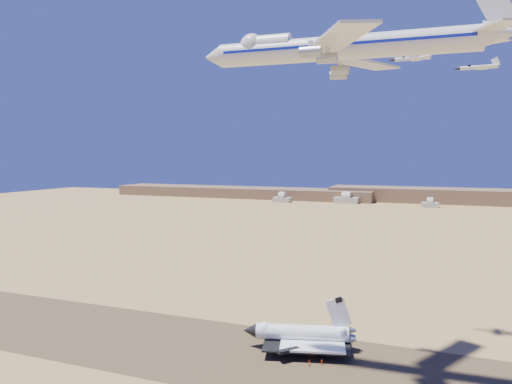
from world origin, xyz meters
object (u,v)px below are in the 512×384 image
at_px(carrier_747, 333,48).
at_px(crew_b, 309,363).
at_px(shuttle, 301,335).
at_px(chase_jet_e, 411,58).
at_px(chase_jet_f, 478,67).
at_px(crew_a, 312,356).
at_px(crew_c, 322,362).

relative_size(carrier_747, crew_b, 43.36).
height_order(shuttle, carrier_747, carrier_747).
bearing_deg(crew_b, chase_jet_e, -50.47).
bearing_deg(chase_jet_f, chase_jet_e, -136.56).
relative_size(crew_a, crew_b, 0.93).
height_order(carrier_747, crew_a, carrier_747).
height_order(shuttle, chase_jet_f, chase_jet_f).
bearing_deg(crew_c, crew_b, 59.61).
bearing_deg(crew_a, chase_jet_f, -62.13).
height_order(crew_a, chase_jet_f, chase_jet_f).
height_order(crew_a, crew_b, crew_b).
distance_m(shuttle, chase_jet_f, 108.53).
bearing_deg(crew_c, chase_jet_e, -94.25).
bearing_deg(chase_jet_f, crew_b, -126.61).
relative_size(chase_jet_e, chase_jet_f, 0.93).
bearing_deg(carrier_747, shuttle, 124.31).
relative_size(shuttle, crew_b, 19.35).
xyz_separation_m(crew_c, chase_jet_f, (40.85, 51.11, 90.54)).
xyz_separation_m(shuttle, chase_jet_f, (49.99, 41.91, 86.74)).
xyz_separation_m(shuttle, chase_jet_e, (29.50, 24.47, 88.09)).
height_order(crew_b, chase_jet_f, chase_jet_f).
distance_m(crew_c, chase_jet_f, 111.70).
bearing_deg(chase_jet_f, crew_a, -130.13).
distance_m(crew_a, chase_jet_f, 111.60).
distance_m(crew_b, chase_jet_e, 101.29).
height_order(crew_c, chase_jet_e, chase_jet_e).
bearing_deg(carrier_747, crew_a, 120.89).
relative_size(crew_b, crew_c, 1.11).
distance_m(shuttle, crew_c, 13.51).
xyz_separation_m(carrier_747, crew_a, (-8.09, 12.42, -88.10)).
xyz_separation_m(crew_a, chase_jet_e, (24.17, 30.19, 91.87)).
distance_m(crew_c, chase_jet_e, 99.96).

